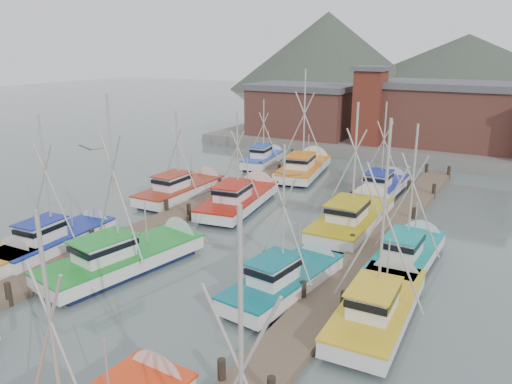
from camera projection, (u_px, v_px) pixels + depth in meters
The scene contains 21 objects.
ground at pixel (221, 263), 28.29m from camera, with size 260.00×260.00×0.00m, color #546463.
dock_left at pixel (169, 219), 34.92m from camera, with size 2.30×46.00×1.50m.
dock_right at pixel (363, 259), 28.29m from camera, with size 2.30×46.00×1.50m.
quay at pixel (393, 145), 58.99m from camera, with size 44.00×16.00×1.20m, color slate.
shed_left at pixel (302, 109), 61.48m from camera, with size 12.72×8.48×6.20m.
shed_center at pixel (451, 113), 54.99m from camera, with size 14.84×9.54×6.90m.
lookout_tower at pixel (369, 105), 55.21m from camera, with size 3.60×3.60×8.50m.
distant_hills at pixel (429, 91), 136.61m from camera, with size 175.00×140.00×42.00m.
boat_4 at pixel (132, 256), 27.58m from camera, with size 4.71×10.25×10.48m.
boat_5 at pixel (289, 279), 24.86m from camera, with size 3.49×8.49×8.22m.
boat_6 at pixel (62, 238), 30.09m from camera, with size 3.62×8.50×8.91m.
boat_7 at pixel (380, 304), 22.42m from camera, with size 3.95×8.85×9.87m.
boat_8 at pixel (242, 198), 38.06m from camera, with size 4.52×10.32×8.28m.
boat_9 at pixel (355, 216), 34.01m from camera, with size 3.89×10.47×9.44m.
boat_10 at pixel (185, 189), 40.56m from camera, with size 3.35×9.22×7.89m.
boat_11 at pixel (409, 253), 27.95m from camera, with size 3.52×8.41×8.71m.
boat_12 at pixel (305, 167), 47.79m from camera, with size 4.95×10.79×10.85m.
boat_13 at pixel (383, 187), 41.06m from camera, with size 3.37×8.58×8.38m.
boat_14 at pixel (266, 158), 51.49m from camera, with size 3.39×8.05×7.33m.
gull_near at pixel (91, 149), 23.06m from camera, with size 1.54×0.60×0.24m.
gull_far at pixel (287, 175), 24.51m from camera, with size 1.54×0.61×0.24m.
Camera 1 is at (14.58, -21.63, 11.84)m, focal length 35.00 mm.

